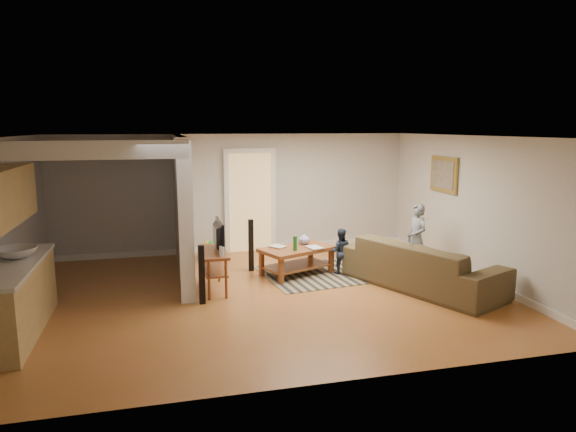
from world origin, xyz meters
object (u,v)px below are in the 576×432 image
(speaker_left, at_px, (202,275))
(speaker_right, at_px, (251,245))
(sofa, at_px, (421,288))
(toddler, at_px, (340,274))
(tv_console, at_px, (215,254))
(toy_basket, at_px, (212,252))
(coffee_table, at_px, (297,253))
(child, at_px, (415,271))

(speaker_left, distance_m, speaker_right, 1.91)
(sofa, height_order, toddler, toddler)
(sofa, relative_size, speaker_right, 2.78)
(tv_console, bearing_deg, speaker_right, 52.16)
(speaker_left, height_order, toddler, speaker_left)
(sofa, bearing_deg, tv_console, 53.97)
(toy_basket, height_order, toddler, same)
(sofa, height_order, speaker_left, speaker_left)
(coffee_table, height_order, toy_basket, coffee_table)
(coffee_table, distance_m, speaker_left, 2.16)
(speaker_right, xyz_separation_m, toddler, (1.54, -0.60, -0.49))
(tv_console, relative_size, child, 0.84)
(tv_console, bearing_deg, speaker_left, -114.03)
(toy_basket, relative_size, toddler, 0.56)
(speaker_right, relative_size, toy_basket, 2.06)
(speaker_right, distance_m, child, 3.10)
(speaker_right, bearing_deg, sofa, -29.98)
(sofa, height_order, child, child)
(toy_basket, bearing_deg, speaker_right, -55.70)
(speaker_left, relative_size, child, 0.72)
(tv_console, distance_m, speaker_left, 0.67)
(speaker_right, bearing_deg, child, -10.65)
(tv_console, relative_size, toddler, 1.26)
(sofa, distance_m, tv_console, 3.47)
(child, relative_size, toddler, 1.50)
(speaker_right, height_order, child, speaker_right)
(coffee_table, xyz_separation_m, toddler, (0.76, -0.17, -0.39))
(coffee_table, bearing_deg, speaker_left, -147.10)
(sofa, bearing_deg, coffee_table, 30.28)
(speaker_right, bearing_deg, tv_console, -123.74)
(toy_basket, distance_m, toddler, 2.66)
(coffee_table, height_order, tv_console, tv_console)
(speaker_right, height_order, toy_basket, speaker_right)
(sofa, bearing_deg, speaker_right, 32.19)
(coffee_table, bearing_deg, tv_console, -159.58)
(tv_console, height_order, speaker_right, speaker_right)
(speaker_left, xyz_separation_m, speaker_right, (1.04, 1.60, 0.03))
(speaker_right, relative_size, toddler, 1.16)
(tv_console, distance_m, speaker_right, 1.28)
(sofa, xyz_separation_m, tv_console, (-3.34, 0.71, 0.61))
(speaker_left, height_order, toy_basket, speaker_left)
(speaker_left, relative_size, toy_basket, 1.93)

